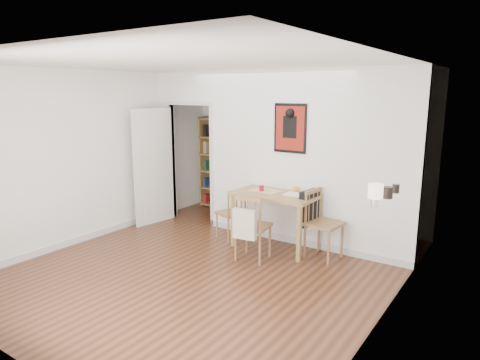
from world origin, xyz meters
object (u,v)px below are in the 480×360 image
Objects in this scene: notebook at (296,194)px; ceramic_jar_a at (388,193)px; bookshelf at (218,163)px; red_glass at (261,188)px; dining_table at (276,199)px; mantel_lamp at (376,193)px; chair_left at (231,214)px; ceramic_jar_b at (396,189)px; chair_right at (323,223)px; chair_front at (253,227)px; fireplace at (386,249)px; orange_fruit at (295,190)px.

notebook is 2.54× the size of ceramic_jar_a.
bookshelf is 19.62× the size of red_glass.
mantel_lamp is (1.78, -1.17, 0.57)m from dining_table.
chair_left is at bearing 156.72° from mantel_lamp.
dining_table is 12.49× the size of ceramic_jar_b.
dining_table is 5.30× the size of mantel_lamp.
chair_right is at bearing 3.32° from chair_left.
fireplace is at bearing -6.64° from chair_front.
orange_fruit is at bearing 72.52° from chair_front.
red_glass is (-0.20, 0.56, 0.41)m from chair_front.
mantel_lamp reaches higher than ceramic_jar_a.
orange_fruit is 1.72m from ceramic_jar_b.
ceramic_jar_a is (1.56, -0.93, 0.35)m from orange_fruit.
orange_fruit is 0.17m from notebook.
ceramic_jar_a is 1.29× the size of ceramic_jar_b.
bookshelf reaches higher than notebook.
chair_front is at bearing -117.60° from notebook.
fireplace is (1.08, -0.82, 0.12)m from chair_right.
chair_right is 1.04m from red_glass.
mantel_lamp is at bearing -39.43° from notebook.
red_glass is 0.94× the size of ceramic_jar_b.
orange_fruit is at bearing 148.31° from fireplace.
red_glass is at bearing -154.32° from orange_fruit.
bookshelf is 14.27× the size of ceramic_jar_a.
notebook is (-0.43, 0.03, 0.34)m from chair_right.
orange_fruit reaches higher than chair_left.
red_glass reaches higher than notebook.
fireplace reaches higher than red_glass.
ceramic_jar_a is at bearing -28.29° from notebook.
fireplace is at bearing -31.69° from orange_fruit.
notebook is at bearing 8.05° from red_glass.
mantel_lamp is at bearing -40.88° from orange_fruit.
orange_fruit is at bearing 14.78° from chair_left.
bookshelf reaches higher than ceramic_jar_b.
bookshelf is at bearing 147.21° from dining_table.
chair_front is 1.86m from fireplace.
fireplace is 13.68× the size of red_glass.
chair_left is at bearing -173.68° from notebook.
dining_table is 2.00m from ceramic_jar_a.
ceramic_jar_b reaches higher than red_glass.
ceramic_jar_a is (1.79, -0.76, 0.49)m from dining_table.
mantel_lamp is (2.53, -1.09, 0.89)m from chair_left.
orange_fruit is at bearing 37.59° from dining_table.
ceramic_jar_a is at bearing -30.85° from orange_fruit.
ceramic_jar_b is at bearing -8.33° from chair_left.
fireplace is 2.20m from red_glass.
fireplace is 3.93× the size of notebook.
chair_left is 2.68m from fireplace.
ceramic_jar_b is at bearing 4.53° from chair_front.
ceramic_jar_a is (1.48, -0.79, 0.38)m from notebook.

